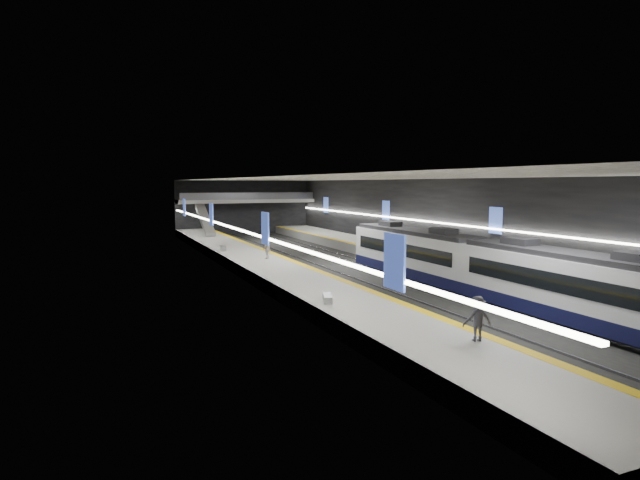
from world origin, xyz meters
name	(u,v)px	position (x,y,z in m)	size (l,w,h in m)	color
ground	(345,268)	(0.00, 0.00, 0.00)	(70.00, 70.00, 0.00)	black
ceiling	(346,178)	(0.00, 0.00, 8.00)	(20.00, 70.00, 0.04)	beige
wall_left	(235,227)	(-10.00, 0.00, 4.00)	(0.04, 70.00, 8.00)	black
wall_right	(439,220)	(10.00, 0.00, 4.00)	(0.04, 70.00, 8.00)	black
wall_back	(244,207)	(0.00, 35.00, 4.00)	(20.00, 0.04, 8.00)	black
platform_left	(265,267)	(-7.50, 0.00, 0.50)	(5.00, 70.00, 1.00)	slate
tile_surface_left	(265,261)	(-7.50, 0.00, 1.01)	(5.00, 70.00, 0.02)	#AAAAA5
tactile_strip_left	(290,260)	(-5.30, 0.00, 1.02)	(0.60, 70.00, 0.02)	yellow
platform_right	(416,258)	(7.50, 0.00, 0.50)	(5.00, 70.00, 1.00)	slate
tile_surface_right	(416,252)	(7.50, 0.00, 1.01)	(5.00, 70.00, 0.02)	#AAAAA5
tactile_strip_right	(396,253)	(5.30, 0.00, 1.02)	(0.60, 70.00, 0.02)	yellow
rails	(345,267)	(0.00, 0.00, 0.06)	(6.52, 70.00, 0.12)	gray
train	(477,265)	(2.50, -14.84, 2.20)	(2.69, 30.04, 3.60)	#0E1036
ad_posters	(341,217)	(0.00, 1.00, 4.50)	(19.94, 53.50, 2.20)	#4666D4
cove_light_left	(238,229)	(-9.80, 0.00, 3.80)	(0.25, 68.60, 0.12)	white
cove_light_right	(437,222)	(9.80, 0.00, 3.80)	(0.25, 68.60, 0.12)	white
mezzanine_bridge	(247,201)	(0.00, 32.93, 5.04)	(20.00, 3.00, 1.50)	gray
escalator	(205,220)	(-7.50, 26.00, 2.90)	(1.20, 8.00, 0.60)	#99999E
bench_left_near	(327,298)	(-8.87, -16.13, 1.19)	(0.44, 1.59, 0.39)	#99999E
bench_left_far	(223,248)	(-9.05, 8.96, 1.23)	(0.51, 1.85, 0.45)	#99999E
bench_right_near	(491,263)	(8.59, -9.18, 1.20)	(0.46, 1.67, 0.41)	#99999E
bench_right_far	(388,240)	(9.50, 8.76, 1.23)	(0.53, 1.92, 0.47)	#99999E
passenger_right_a	(438,250)	(6.41, -5.00, 1.88)	(0.64, 0.42, 1.75)	#CE684D
passenger_right_b	(533,265)	(7.58, -14.61, 1.88)	(0.85, 0.67, 1.76)	#4C6EA5
passenger_left_a	(267,250)	(-6.90, 1.36, 1.77)	(0.91, 0.38, 1.54)	silver
passenger_left_b	(477,319)	(-6.18, -25.45, 1.94)	(1.22, 0.70, 1.89)	#39383F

